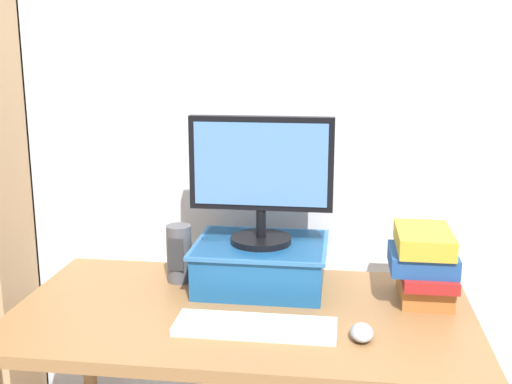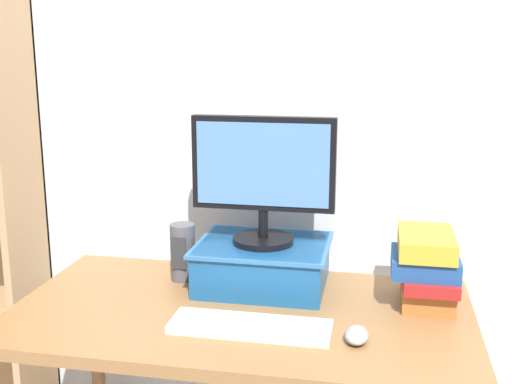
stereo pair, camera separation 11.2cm
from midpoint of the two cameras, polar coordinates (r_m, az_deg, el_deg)
back_wall at (r=2.29m, az=2.70°, el=7.48°), size 7.00×0.08×2.60m
desk at (r=1.98m, az=0.31°, el=-12.43°), size 1.37×0.75×0.75m
riser_box at (r=2.10m, az=2.18°, el=-6.31°), size 0.43×0.35×0.15m
computer_monitor at (r=2.02m, az=2.24°, el=1.57°), size 0.46×0.20×0.41m
keyboard at (r=1.81m, az=1.32°, el=-11.87°), size 0.45×0.14×0.02m
computer_mouse at (r=1.78m, az=10.78°, el=-12.41°), size 0.06×0.10×0.04m
book_stack at (r=2.03m, az=16.47°, el=-6.49°), size 0.20×0.27×0.22m
desk_speaker at (r=2.15m, az=-5.05°, el=-5.35°), size 0.08×0.09×0.19m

